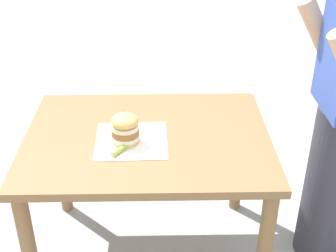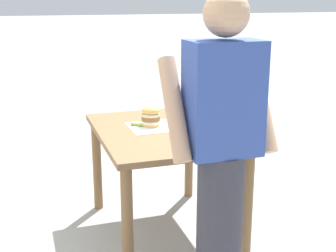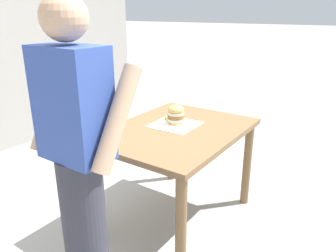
% 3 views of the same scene
% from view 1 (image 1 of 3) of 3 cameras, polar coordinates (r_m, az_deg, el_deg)
% --- Properties ---
extents(ground_plane, '(80.00, 80.00, 0.00)m').
position_cam_1_polar(ground_plane, '(2.74, -2.17, -15.07)').
color(ground_plane, '#9E9E99').
extents(patio_table, '(0.90, 1.18, 0.77)m').
position_cam_1_polar(patio_table, '(2.32, -2.48, -3.61)').
color(patio_table, brown).
rests_on(patio_table, ground).
extents(serving_paper, '(0.34, 0.34, 0.00)m').
position_cam_1_polar(serving_paper, '(2.21, -4.48, -1.78)').
color(serving_paper, white).
rests_on(serving_paper, patio_table).
extents(sandwich, '(0.13, 0.13, 0.18)m').
position_cam_1_polar(sandwich, '(2.17, -5.26, -0.28)').
color(sandwich, '#E5B25B').
rests_on(sandwich, serving_paper).
extents(pickle_spear, '(0.09, 0.08, 0.02)m').
position_cam_1_polar(pickle_spear, '(2.12, -5.94, -2.99)').
color(pickle_spear, '#8EA83D').
rests_on(pickle_spear, serving_paper).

